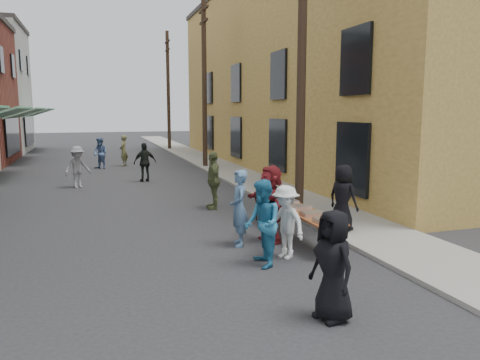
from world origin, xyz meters
TOP-DOWN VIEW (x-y plane):
  - ground at (0.00, 0.00)m, footprint 120.00×120.00m
  - sidewalk at (5.00, 15.00)m, footprint 2.20×60.00m
  - building_ochre at (11.10, 14.00)m, footprint 10.00×28.00m
  - utility_pole_near at (4.30, 3.00)m, footprint 0.26×0.26m
  - utility_pole_mid at (4.30, 15.00)m, footprint 0.26×0.26m
  - utility_pole_far at (4.30, 27.00)m, footprint 0.26×0.26m
  - serving_table at (3.10, 0.69)m, footprint 0.70×4.00m
  - catering_tray_sausage at (3.10, -0.96)m, footprint 0.50×0.33m
  - catering_tray_foil_b at (3.10, -0.31)m, footprint 0.50×0.33m
  - catering_tray_buns at (3.10, 0.39)m, footprint 0.50×0.33m
  - catering_tray_foil_d at (3.10, 1.09)m, footprint 0.50×0.33m
  - catering_tray_buns_end at (3.10, 1.79)m, footprint 0.50×0.33m
  - condiment_jar_a at (2.88, -1.26)m, footprint 0.07×0.07m
  - condiment_jar_b at (2.88, -1.16)m, footprint 0.07×0.07m
  - condiment_jar_c at (2.88, -1.06)m, footprint 0.07×0.07m
  - cup_stack at (3.30, -1.21)m, footprint 0.08×0.08m
  - guest_front_a at (1.75, -3.67)m, footprint 0.68×0.90m
  - guest_front_b at (1.60, 0.38)m, footprint 0.51×0.69m
  - guest_front_c at (1.60, -1.13)m, footprint 0.73×0.90m
  - guest_front_d at (2.24, -0.77)m, footprint 0.90×1.13m
  - guest_front_e at (2.05, 4.47)m, footprint 0.55×1.09m
  - guest_queue_back at (2.39, 0.46)m, footprint 0.64×1.71m
  - server at (4.35, 0.57)m, footprint 0.80×0.95m
  - passerby_left at (-2.08, 9.99)m, footprint 1.24×1.05m
  - passerby_mid at (0.65, 10.82)m, footprint 1.04×0.59m
  - passerby_right at (0.16, 16.97)m, footprint 0.60×0.73m
  - passerby_far at (-1.08, 16.04)m, footprint 1.01×1.00m

SIDE VIEW (x-z plane):
  - ground at x=0.00m, z-range 0.00..0.00m
  - sidewalk at x=5.00m, z-range 0.00..0.10m
  - serving_table at x=3.10m, z-range 0.34..1.09m
  - guest_front_d at x=2.24m, z-range 0.00..1.53m
  - catering_tray_sausage at x=3.10m, z-range 0.75..0.83m
  - catering_tray_foil_b at x=3.10m, z-range 0.75..0.83m
  - catering_tray_buns at x=3.10m, z-range 0.75..0.83m
  - catering_tray_foil_d at x=3.10m, z-range 0.75..0.83m
  - catering_tray_buns_end at x=3.10m, z-range 0.75..0.83m
  - condiment_jar_a at x=2.88m, z-range 0.75..0.83m
  - condiment_jar_b at x=2.88m, z-range 0.75..0.83m
  - condiment_jar_c at x=2.88m, z-range 0.75..0.83m
  - cup_stack at x=3.30m, z-range 0.75..0.87m
  - passerby_far at x=-1.08m, z-range 0.00..1.64m
  - guest_front_a at x=1.75m, z-range 0.00..1.65m
  - passerby_left at x=-2.08m, z-range 0.00..1.66m
  - passerby_mid at x=0.65m, z-range 0.00..1.68m
  - passerby_right at x=0.16m, z-range 0.00..1.72m
  - guest_front_c at x=1.60m, z-range 0.00..1.73m
  - guest_front_b at x=1.60m, z-range 0.00..1.74m
  - guest_front_e at x=2.05m, z-range 0.00..1.80m
  - guest_queue_back at x=2.39m, z-range 0.00..1.81m
  - server at x=4.35m, z-range 0.10..1.74m
  - utility_pole_near at x=4.30m, z-range 0.00..9.00m
  - utility_pole_mid at x=4.30m, z-range 0.00..9.00m
  - utility_pole_far at x=4.30m, z-range 0.00..9.00m
  - building_ochre at x=11.10m, z-range 0.00..10.00m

